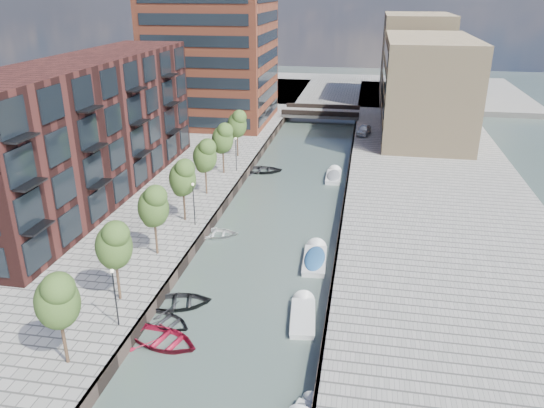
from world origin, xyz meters
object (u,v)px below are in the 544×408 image
(tree_0, at_px, (57,299))
(tree_1, at_px, (114,244))
(tree_2, at_px, (153,205))
(sloop_1, at_px, (179,305))
(sloop_2, at_px, (164,343))
(tree_3, at_px, (182,177))
(tree_6, at_px, (237,123))
(tree_5, at_px, (223,137))
(tree_4, at_px, (205,155))
(sloop_3, at_px, (216,236))
(sloop_4, at_px, (262,172))
(motorboat_3, at_px, (315,258))
(car, at_px, (364,130))
(bridge, at_px, (321,113))
(motorboat_4, at_px, (334,176))
(motorboat_2, at_px, (303,314))
(sloop_0, at_px, (165,324))

(tree_0, bearing_deg, tree_1, 90.00)
(tree_2, height_order, sloop_1, tree_2)
(sloop_2, bearing_deg, tree_2, 38.93)
(tree_3, bearing_deg, tree_6, 90.00)
(tree_6, bearing_deg, tree_0, -90.00)
(tree_0, relative_size, tree_5, 1.00)
(tree_4, relative_size, sloop_3, 1.40)
(sloop_2, relative_size, sloop_3, 1.17)
(sloop_4, relative_size, motorboat_3, 0.93)
(tree_1, distance_m, car, 51.57)
(sloop_2, distance_m, sloop_3, 16.24)
(tree_1, xyz_separation_m, tree_3, (0.00, 14.00, 0.00))
(sloop_1, bearing_deg, bridge, -21.19)
(motorboat_4, bearing_deg, motorboat_2, -90.01)
(motorboat_3, height_order, car, car)
(tree_0, xyz_separation_m, tree_1, (0.00, 7.00, 0.00))
(tree_3, relative_size, tree_5, 1.00)
(bridge, relative_size, sloop_4, 2.55)
(bridge, relative_size, motorboat_4, 2.58)
(motorboat_3, bearing_deg, sloop_2, -123.04)
(motorboat_4, bearing_deg, bridge, 98.32)
(tree_2, relative_size, sloop_4, 1.17)
(tree_2, distance_m, motorboat_4, 28.04)
(tree_2, bearing_deg, sloop_2, -66.72)
(motorboat_3, relative_size, car, 1.29)
(tree_1, bearing_deg, car, 71.88)
(sloop_1, relative_size, sloop_4, 0.95)
(tree_1, relative_size, tree_2, 1.00)
(tree_5, xyz_separation_m, motorboat_3, (12.80, -18.09, -5.09))
(tree_1, xyz_separation_m, motorboat_3, (12.80, 9.91, -5.09))
(sloop_2, bearing_deg, tree_4, 25.87)
(tree_4, relative_size, sloop_1, 1.23)
(sloop_3, bearing_deg, motorboat_2, -148.00)
(tree_4, distance_m, sloop_0, 22.92)
(sloop_2, xyz_separation_m, motorboat_2, (8.48, 4.77, 0.09))
(tree_4, height_order, motorboat_2, tree_4)
(tree_5, relative_size, sloop_2, 1.20)
(sloop_0, xyz_separation_m, sloop_4, (0.23, 32.94, 0.00))
(sloop_2, relative_size, motorboat_4, 0.99)
(sloop_0, xyz_separation_m, motorboat_4, (9.19, 32.41, 0.20))
(tree_0, distance_m, motorboat_2, 16.33)
(tree_0, relative_size, tree_3, 1.00)
(sloop_4, bearing_deg, car, -43.25)
(motorboat_3, relative_size, motorboat_4, 1.08)
(tree_2, distance_m, tree_5, 21.00)
(tree_5, height_order, motorboat_3, tree_5)
(tree_0, xyz_separation_m, sloop_0, (3.64, 6.00, -5.31))
(car, bearing_deg, sloop_2, -92.46)
(tree_1, relative_size, sloop_2, 1.20)
(motorboat_2, xyz_separation_m, motorboat_3, (-0.02, 8.23, 0.12))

